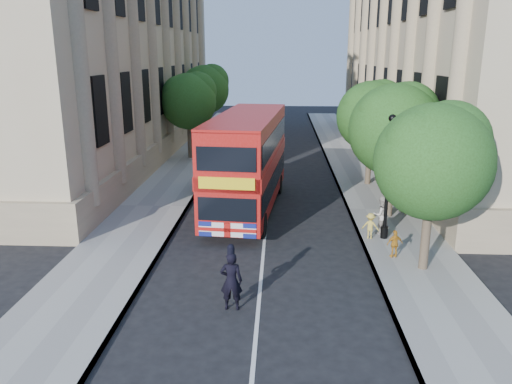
# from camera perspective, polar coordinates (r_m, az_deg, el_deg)

# --- Properties ---
(ground) EXTENTS (120.00, 120.00, 0.00)m
(ground) POSITION_cam_1_polar(r_m,az_deg,el_deg) (15.80, 0.27, -13.14)
(ground) COLOR black
(ground) RESTS_ON ground
(pavement_right) EXTENTS (3.50, 80.00, 0.12)m
(pavement_right) POSITION_cam_1_polar(r_m,az_deg,el_deg) (25.52, 14.31, -2.03)
(pavement_right) COLOR gray
(pavement_right) RESTS_ON ground
(pavement_left) EXTENTS (3.50, 80.00, 0.12)m
(pavement_left) POSITION_cam_1_polar(r_m,az_deg,el_deg) (25.80, -11.59, -1.67)
(pavement_left) COLOR gray
(pavement_left) RESTS_ON ground
(building_right) EXTENTS (12.00, 38.00, 18.00)m
(building_right) POSITION_cam_1_polar(r_m,az_deg,el_deg) (40.09, 23.02, 16.49)
(building_right) COLOR tan
(building_right) RESTS_ON ground
(building_left) EXTENTS (12.00, 38.00, 18.00)m
(building_left) POSITION_cam_1_polar(r_m,az_deg,el_deg) (40.50, -18.87, 16.86)
(building_left) COLOR tan
(building_left) RESTS_ON ground
(tree_right_near) EXTENTS (4.00, 4.00, 6.08)m
(tree_right_near) POSITION_cam_1_polar(r_m,az_deg,el_deg) (17.98, 19.74, 3.96)
(tree_right_near) COLOR #473828
(tree_right_near) RESTS_ON ground
(tree_right_mid) EXTENTS (4.20, 4.20, 6.37)m
(tree_right_mid) POSITION_cam_1_polar(r_m,az_deg,el_deg) (23.67, 15.70, 7.41)
(tree_right_mid) COLOR #473828
(tree_right_mid) RESTS_ON ground
(tree_right_far) EXTENTS (4.00, 4.00, 6.15)m
(tree_right_far) POSITION_cam_1_polar(r_m,az_deg,el_deg) (29.52, 13.17, 8.87)
(tree_right_far) COLOR #473828
(tree_right_far) RESTS_ON ground
(tree_left_far) EXTENTS (4.00, 4.00, 6.30)m
(tree_left_far) POSITION_cam_1_polar(r_m,az_deg,el_deg) (36.60, -7.67, 10.59)
(tree_left_far) COLOR #473828
(tree_left_far) RESTS_ON ground
(tree_left_back) EXTENTS (4.20, 4.20, 6.65)m
(tree_left_back) POSITION_cam_1_polar(r_m,az_deg,el_deg) (44.45, -5.82, 11.87)
(tree_left_back) COLOR #473828
(tree_left_back) RESTS_ON ground
(lamp_post) EXTENTS (0.32, 0.32, 5.16)m
(lamp_post) POSITION_cam_1_polar(r_m,az_deg,el_deg) (20.94, 14.83, 1.04)
(lamp_post) COLOR black
(lamp_post) RESTS_ON pavement_right
(double_decker_bus) EXTENTS (3.62, 10.33, 4.68)m
(double_decker_bus) POSITION_cam_1_polar(r_m,az_deg,el_deg) (24.23, -0.98, 3.71)
(double_decker_bus) COLOR #A40F0B
(double_decker_bus) RESTS_ON ground
(box_van) EXTENTS (1.95, 4.51, 2.55)m
(box_van) POSITION_cam_1_polar(r_m,az_deg,el_deg) (27.47, -4.60, 2.24)
(box_van) COLOR black
(box_van) RESTS_ON ground
(police_constable) EXTENTS (0.68, 0.45, 1.87)m
(police_constable) POSITION_cam_1_polar(r_m,az_deg,el_deg) (15.36, -2.84, -10.12)
(police_constable) COLOR black
(police_constable) RESTS_ON ground
(woman_pedestrian) EXTENTS (0.94, 0.82, 1.63)m
(woman_pedestrian) POSITION_cam_1_polar(r_m,az_deg,el_deg) (21.90, 14.09, -2.56)
(woman_pedestrian) COLOR beige
(woman_pedestrian) RESTS_ON pavement_right
(child_a) EXTENTS (0.67, 0.40, 1.07)m
(child_a) POSITION_cam_1_polar(r_m,az_deg,el_deg) (19.59, 15.57, -5.73)
(child_a) COLOR #C78523
(child_a) RESTS_ON pavement_right
(child_b) EXTENTS (0.80, 0.60, 1.09)m
(child_b) POSITION_cam_1_polar(r_m,az_deg,el_deg) (21.28, 12.94, -3.79)
(child_b) COLOR gold
(child_b) RESTS_ON pavement_right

